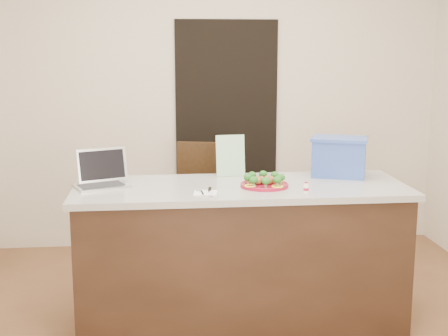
{
  "coord_description": "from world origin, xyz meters",
  "views": [
    {
      "loc": [
        -0.5,
        -3.49,
        1.76
      ],
      "look_at": [
        -0.11,
        0.2,
        1.04
      ],
      "focal_mm": 50.0,
      "sensor_mm": 36.0,
      "label": 1
    }
  ],
  "objects": [
    {
      "name": "room_shell",
      "position": [
        0.0,
        0.0,
        1.62
      ],
      "size": [
        4.0,
        4.0,
        4.0
      ],
      "color": "white",
      "rests_on": "ground"
    },
    {
      "name": "doorway",
      "position": [
        0.1,
        1.98,
        1.0
      ],
      "size": [
        0.9,
        0.02,
        2.0
      ],
      "primitive_type": "cube",
      "color": "black",
      "rests_on": "ground"
    },
    {
      "name": "island",
      "position": [
        0.0,
        0.25,
        0.46
      ],
      "size": [
        2.06,
        0.76,
        0.92
      ],
      "color": "black",
      "rests_on": "ground"
    },
    {
      "name": "plate",
      "position": [
        0.14,
        0.19,
        0.93
      ],
      "size": [
        0.3,
        0.3,
        0.02
      ],
      "rotation": [
        0.0,
        0.0,
        -0.19
      ],
      "color": "maroon",
      "rests_on": "island"
    },
    {
      "name": "meatballs",
      "position": [
        0.14,
        0.2,
        0.96
      ],
      "size": [
        0.12,
        0.11,
        0.04
      ],
      "color": "brown",
      "rests_on": "plate"
    },
    {
      "name": "broccoli",
      "position": [
        0.14,
        0.19,
        0.98
      ],
      "size": [
        0.25,
        0.25,
        0.04
      ],
      "color": "#164D14",
      "rests_on": "plate"
    },
    {
      "name": "pepper_rings",
      "position": [
        0.14,
        0.19,
        0.94
      ],
      "size": [
        0.26,
        0.26,
        0.01
      ],
      "color": "yellow",
      "rests_on": "plate"
    },
    {
      "name": "napkin",
      "position": [
        -0.23,
        0.06,
        0.92
      ],
      "size": [
        0.15,
        0.15,
        0.01
      ],
      "primitive_type": "cube",
      "rotation": [
        0.0,
        0.0,
        -0.13
      ],
      "color": "silver",
      "rests_on": "island"
    },
    {
      "name": "fork",
      "position": [
        -0.25,
        0.06,
        0.93
      ],
      "size": [
        0.03,
        0.14,
        0.0
      ],
      "rotation": [
        0.0,
        0.0,
        0.05
      ],
      "color": "silver",
      "rests_on": "napkin"
    },
    {
      "name": "knife",
      "position": [
        -0.2,
        0.04,
        0.93
      ],
      "size": [
        0.03,
        0.22,
        0.01
      ],
      "rotation": [
        0.0,
        0.0,
        -0.12
      ],
      "color": "silver",
      "rests_on": "napkin"
    },
    {
      "name": "yogurt_bottle",
      "position": [
        0.36,
        0.01,
        0.95
      ],
      "size": [
        0.03,
        0.03,
        0.06
      ],
      "rotation": [
        0.0,
        0.0,
        0.18
      ],
      "color": "white",
      "rests_on": "island"
    },
    {
      "name": "laptop",
      "position": [
        -0.86,
        0.34,
        0.98
      ],
      "size": [
        0.37,
        0.35,
        0.22
      ],
      "rotation": [
        0.0,
        0.0,
        0.39
      ],
      "color": "#AFB0B4",
      "rests_on": "island"
    },
    {
      "name": "leaflet",
      "position": [
        -0.03,
        0.54,
        1.06
      ],
      "size": [
        0.2,
        0.06,
        0.27
      ],
      "primitive_type": "cube",
      "rotation": [
        -0.14,
        0.0,
        0.09
      ],
      "color": "white",
      "rests_on": "island"
    },
    {
      "name": "blue_box",
      "position": [
        0.68,
        0.46,
        1.05
      ],
      "size": [
        0.43,
        0.37,
        0.26
      ],
      "rotation": [
        0.0,
        0.0,
        -0.36
      ],
      "color": "#2A479A",
      "rests_on": "island"
    },
    {
      "name": "chair",
      "position": [
        -0.14,
        1.03,
        0.6
      ],
      "size": [
        0.57,
        0.58,
        1.06
      ],
      "rotation": [
        0.0,
        0.0,
        -0.26
      ],
      "color": "#311E0E",
      "rests_on": "ground"
    }
  ]
}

